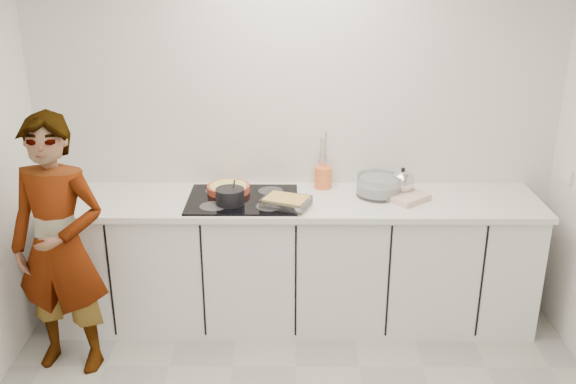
{
  "coord_description": "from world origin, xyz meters",
  "views": [
    {
      "loc": [
        -0.03,
        -2.67,
        2.47
      ],
      "look_at": [
        -0.05,
        1.05,
        1.05
      ],
      "focal_mm": 40.0,
      "sensor_mm": 36.0,
      "label": 1
    }
  ],
  "objects_px": {
    "hob": "(243,199)",
    "kettle": "(402,183)",
    "mixing_bowl": "(379,186)",
    "utensil_crock": "(323,177)",
    "tart_dish": "(228,188)",
    "saucepan": "(230,196)",
    "baking_dish": "(286,201)",
    "cook": "(59,247)"
  },
  "relations": [
    {
      "from": "hob",
      "to": "tart_dish",
      "type": "bearing_deg",
      "value": 130.26
    },
    {
      "from": "baking_dish",
      "to": "kettle",
      "type": "distance_m",
      "value": 0.81
    },
    {
      "from": "hob",
      "to": "mixing_bowl",
      "type": "relative_size",
      "value": 2.07
    },
    {
      "from": "cook",
      "to": "tart_dish",
      "type": "bearing_deg",
      "value": 41.71
    },
    {
      "from": "baking_dish",
      "to": "kettle",
      "type": "xyz_separation_m",
      "value": [
        0.78,
        0.24,
        0.04
      ]
    },
    {
      "from": "utensil_crock",
      "to": "baking_dish",
      "type": "bearing_deg",
      "value": -124.17
    },
    {
      "from": "kettle",
      "to": "utensil_crock",
      "type": "height_order",
      "value": "kettle"
    },
    {
      "from": "kettle",
      "to": "baking_dish",
      "type": "bearing_deg",
      "value": -163.04
    },
    {
      "from": "tart_dish",
      "to": "utensil_crock",
      "type": "xyz_separation_m",
      "value": [
        0.65,
        0.12,
        0.03
      ]
    },
    {
      "from": "mixing_bowl",
      "to": "cook",
      "type": "bearing_deg",
      "value": -163.04
    },
    {
      "from": "hob",
      "to": "saucepan",
      "type": "bearing_deg",
      "value": -128.06
    },
    {
      "from": "hob",
      "to": "baking_dish",
      "type": "relative_size",
      "value": 2.09
    },
    {
      "from": "baking_dish",
      "to": "mixing_bowl",
      "type": "xyz_separation_m",
      "value": [
        0.62,
        0.22,
        0.02
      ]
    },
    {
      "from": "hob",
      "to": "kettle",
      "type": "distance_m",
      "value": 1.07
    },
    {
      "from": "baking_dish",
      "to": "kettle",
      "type": "bearing_deg",
      "value": 16.96
    },
    {
      "from": "saucepan",
      "to": "mixing_bowl",
      "type": "xyz_separation_m",
      "value": [
        0.98,
        0.19,
        -0.0
      ]
    },
    {
      "from": "baking_dish",
      "to": "tart_dish",
      "type": "bearing_deg",
      "value": 147.56
    },
    {
      "from": "cook",
      "to": "saucepan",
      "type": "bearing_deg",
      "value": 30.98
    },
    {
      "from": "hob",
      "to": "baking_dish",
      "type": "height_order",
      "value": "baking_dish"
    },
    {
      "from": "mixing_bowl",
      "to": "utensil_crock",
      "type": "relative_size",
      "value": 2.33
    },
    {
      "from": "saucepan",
      "to": "baking_dish",
      "type": "bearing_deg",
      "value": -5.14
    },
    {
      "from": "hob",
      "to": "mixing_bowl",
      "type": "height_order",
      "value": "mixing_bowl"
    },
    {
      "from": "kettle",
      "to": "cook",
      "type": "distance_m",
      "value": 2.21
    },
    {
      "from": "mixing_bowl",
      "to": "cook",
      "type": "height_order",
      "value": "cook"
    },
    {
      "from": "tart_dish",
      "to": "cook",
      "type": "relative_size",
      "value": 0.24
    },
    {
      "from": "mixing_bowl",
      "to": "cook",
      "type": "xyz_separation_m",
      "value": [
        -1.96,
        -0.6,
        -0.16
      ]
    },
    {
      "from": "mixing_bowl",
      "to": "kettle",
      "type": "xyz_separation_m",
      "value": [
        0.16,
        0.01,
        0.02
      ]
    },
    {
      "from": "tart_dish",
      "to": "utensil_crock",
      "type": "relative_size",
      "value": 2.56
    },
    {
      "from": "cook",
      "to": "hob",
      "type": "bearing_deg",
      "value": 33.85
    },
    {
      "from": "hob",
      "to": "baking_dish",
      "type": "distance_m",
      "value": 0.32
    },
    {
      "from": "baking_dish",
      "to": "mixing_bowl",
      "type": "bearing_deg",
      "value": 19.84
    },
    {
      "from": "hob",
      "to": "utensil_crock",
      "type": "height_order",
      "value": "utensil_crock"
    },
    {
      "from": "saucepan",
      "to": "cook",
      "type": "xyz_separation_m",
      "value": [
        -0.98,
        -0.41,
        -0.17
      ]
    },
    {
      "from": "utensil_crock",
      "to": "mixing_bowl",
      "type": "bearing_deg",
      "value": -22.18
    },
    {
      "from": "saucepan",
      "to": "utensil_crock",
      "type": "bearing_deg",
      "value": 28.96
    },
    {
      "from": "tart_dish",
      "to": "baking_dish",
      "type": "xyz_separation_m",
      "value": [
        0.39,
        -0.25,
        0.0
      ]
    },
    {
      "from": "tart_dish",
      "to": "cook",
      "type": "bearing_deg",
      "value": -146.72
    },
    {
      "from": "tart_dish",
      "to": "saucepan",
      "type": "distance_m",
      "value": 0.22
    },
    {
      "from": "saucepan",
      "to": "baking_dish",
      "type": "height_order",
      "value": "saucepan"
    },
    {
      "from": "utensil_crock",
      "to": "tart_dish",
      "type": "bearing_deg",
      "value": -169.17
    },
    {
      "from": "hob",
      "to": "cook",
      "type": "xyz_separation_m",
      "value": [
        -1.05,
        -0.5,
        -0.11
      ]
    },
    {
      "from": "baking_dish",
      "to": "utensil_crock",
      "type": "relative_size",
      "value": 2.31
    }
  ]
}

